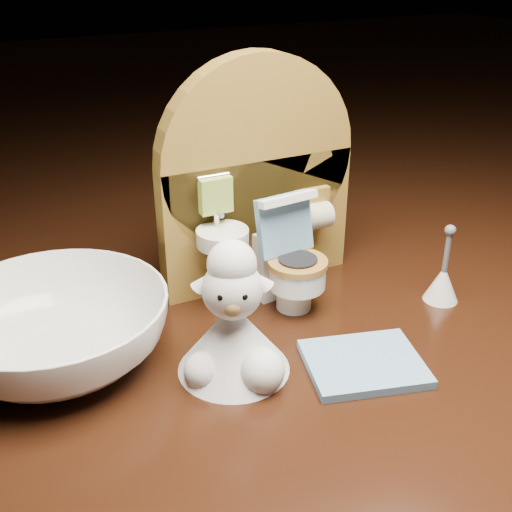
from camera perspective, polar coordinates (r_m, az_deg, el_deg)
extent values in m
cube|color=black|center=(0.42, 4.04, -11.95)|extent=(2.50, 2.50, 0.10)
cube|color=olive|center=(0.42, 0.03, 3.12)|extent=(0.13, 0.02, 0.09)
cylinder|color=olive|center=(0.40, 0.03, 8.72)|extent=(0.13, 0.02, 0.13)
cube|color=olive|center=(0.44, 0.03, -1.75)|extent=(0.05, 0.04, 0.01)
cylinder|color=white|center=(0.40, -3.07, -1.41)|extent=(0.01, 0.01, 0.04)
cylinder|color=white|center=(0.39, -2.99, 1.66)|extent=(0.03, 0.03, 0.01)
cylinder|color=silver|center=(0.39, -3.55, 3.50)|extent=(0.00, 0.00, 0.01)
cube|color=#92B745|center=(0.39, -3.61, 5.41)|extent=(0.02, 0.01, 0.02)
cube|color=olive|center=(0.42, 5.02, 4.60)|extent=(0.02, 0.01, 0.02)
cylinder|color=beige|center=(0.42, 5.41, 3.56)|extent=(0.02, 0.02, 0.02)
cylinder|color=white|center=(0.40, 3.40, -3.53)|extent=(0.02, 0.02, 0.02)
cylinder|color=white|center=(0.39, 3.69, -1.75)|extent=(0.03, 0.03, 0.01)
cylinder|color=olive|center=(0.39, 3.73, -0.62)|extent=(0.04, 0.04, 0.00)
cube|color=white|center=(0.41, 1.91, -0.72)|extent=(0.03, 0.02, 0.04)
cube|color=#6594B8|center=(0.39, 2.54, 2.81)|extent=(0.04, 0.02, 0.04)
cube|color=white|center=(0.38, 2.90, 5.08)|extent=(0.04, 0.01, 0.01)
cylinder|color=#76A42C|center=(0.40, 2.95, 3.05)|extent=(0.01, 0.01, 0.01)
cube|color=#6594B8|center=(0.36, 9.56, -9.40)|extent=(0.07, 0.06, 0.00)
cone|color=white|center=(0.42, 16.24, -2.32)|extent=(0.02, 0.02, 0.02)
cylinder|color=#59595B|center=(0.41, 16.62, 0.34)|extent=(0.00, 0.00, 0.03)
sphere|color=#59595B|center=(0.41, 16.89, 2.20)|extent=(0.01, 0.01, 0.01)
cone|color=silver|center=(0.34, -2.04, -7.22)|extent=(0.06, 0.06, 0.04)
sphere|color=silver|center=(0.33, 0.49, -10.15)|extent=(0.02, 0.02, 0.02)
sphere|color=silver|center=(0.34, -4.75, -10.12)|extent=(0.02, 0.02, 0.02)
sphere|color=silver|center=(0.32, -2.12, -2.98)|extent=(0.03, 0.03, 0.03)
sphere|color=olive|center=(0.32, -2.08, -4.46)|extent=(0.01, 0.01, 0.01)
sphere|color=silver|center=(0.32, -2.16, -0.75)|extent=(0.03, 0.03, 0.03)
cone|color=silver|center=(0.32, -4.64, -2.23)|extent=(0.02, 0.01, 0.01)
cone|color=silver|center=(0.32, 0.37, -2.12)|extent=(0.02, 0.01, 0.01)
sphere|color=black|center=(0.31, -3.12, -3.67)|extent=(0.00, 0.00, 0.00)
sphere|color=black|center=(0.31, -1.07, -3.63)|extent=(0.00, 0.00, 0.00)
imported|color=white|center=(0.36, -17.35, -6.34)|extent=(0.15, 0.15, 0.04)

